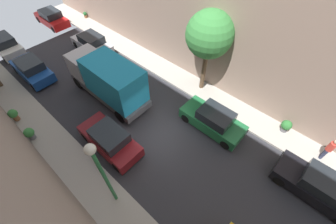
{
  "coord_description": "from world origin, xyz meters",
  "views": [
    {
      "loc": [
        -5.63,
        -5.69,
        11.68
      ],
      "look_at": [
        1.39,
        0.62,
        0.5
      ],
      "focal_mm": 23.03,
      "sensor_mm": 36.0,
      "label": 1
    }
  ],
  "objects": [
    {
      "name": "pedestrian",
      "position": [
        5.1,
        -8.28,
        1.07
      ],
      "size": [
        0.4,
        0.36,
        1.72
      ],
      "color": "#2D334C",
      "rests_on": "sidewalk_right"
    },
    {
      "name": "parked_car_right_3",
      "position": [
        2.7,
        18.33,
        0.72
      ],
      "size": [
        1.78,
        4.2,
        1.57
      ],
      "color": "red",
      "rests_on": "ground"
    },
    {
      "name": "lamp_post",
      "position": [
        -4.6,
        -1.11,
        3.6
      ],
      "size": [
        0.44,
        0.44,
        5.2
      ],
      "color": "#26723F",
      "rests_on": "sidewalk_left"
    },
    {
      "name": "delivery_truck",
      "position": [
        0.0,
        4.95,
        1.79
      ],
      "size": [
        2.26,
        6.6,
        3.38
      ],
      "color": "#4C4C51",
      "rests_on": "ground"
    },
    {
      "name": "parked_car_right_1",
      "position": [
        2.7,
        -2.12,
        0.72
      ],
      "size": [
        1.78,
        4.2,
        1.57
      ],
      "color": "#1E6638",
      "rests_on": "ground"
    },
    {
      "name": "parked_car_right_0",
      "position": [
        2.7,
        -8.64,
        0.72
      ],
      "size": [
        1.78,
        4.2,
        1.57
      ],
      "color": "black",
      "rests_on": "ground"
    },
    {
      "name": "potted_plant_0",
      "position": [
        -5.73,
        8.01,
        0.68
      ],
      "size": [
        0.59,
        0.59,
        0.91
      ],
      "color": "brown",
      "rests_on": "sidewalk_left"
    },
    {
      "name": "potted_plant_5",
      "position": [
        5.78,
        16.85,
        0.49
      ],
      "size": [
        0.39,
        0.39,
        0.63
      ],
      "color": "brown",
      "rests_on": "sidewalk_right"
    },
    {
      "name": "parked_car_left_2",
      "position": [
        -2.7,
        1.66,
        0.72
      ],
      "size": [
        1.78,
        4.2,
        1.57
      ],
      "color": "maroon",
      "rests_on": "ground"
    },
    {
      "name": "ground",
      "position": [
        0.0,
        0.0,
        0.0
      ],
      "size": [
        32.0,
        32.0,
        0.0
      ],
      "primitive_type": "plane",
      "color": "#2D2D33"
    },
    {
      "name": "potted_plant_3",
      "position": [
        -5.73,
        5.77,
        0.66
      ],
      "size": [
        0.61,
        0.61,
        0.89
      ],
      "color": "slate",
      "rests_on": "sidewalk_left"
    },
    {
      "name": "sidewalk_right",
      "position": [
        5.0,
        0.0,
        0.07
      ],
      "size": [
        2.0,
        44.0,
        0.15
      ],
      "primitive_type": "cube",
      "color": "#A8A399",
      "rests_on": "ground"
    },
    {
      "name": "parked_car_left_3",
      "position": [
        -2.7,
        11.63,
        0.72
      ],
      "size": [
        1.78,
        4.2,
        1.57
      ],
      "color": "#194799",
      "rests_on": "ground"
    },
    {
      "name": "street_tree_1",
      "position": [
        5.25,
        0.62,
        4.54
      ],
      "size": [
        3.05,
        3.05,
        5.95
      ],
      "color": "brown",
      "rests_on": "sidewalk_right"
    },
    {
      "name": "parked_car_right_2",
      "position": [
        2.7,
        11.12,
        0.72
      ],
      "size": [
        1.78,
        4.2,
        1.57
      ],
      "color": "silver",
      "rests_on": "ground"
    },
    {
      "name": "potted_plant_2",
      "position": [
        5.5,
        -5.83,
        0.63
      ],
      "size": [
        0.65,
        0.65,
        0.88
      ],
      "color": "slate",
      "rests_on": "sidewalk_right"
    },
    {
      "name": "sidewalk_left",
      "position": [
        -5.0,
        0.0,
        0.07
      ],
      "size": [
        2.0,
        44.0,
        0.15
      ],
      "primitive_type": "cube",
      "color": "#A8A399",
      "rests_on": "ground"
    },
    {
      "name": "parked_car_left_4",
      "position": [
        -2.7,
        16.77,
        0.72
      ],
      "size": [
        1.78,
        4.2,
        1.57
      ],
      "color": "white",
      "rests_on": "ground"
    }
  ]
}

